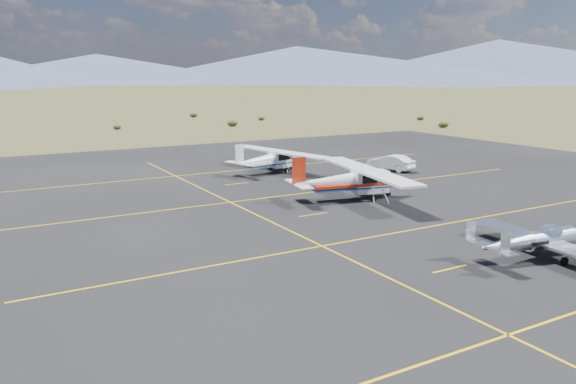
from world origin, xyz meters
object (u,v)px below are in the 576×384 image
object	(u,v)px
aircraft_cessna	(351,180)
sedan	(391,163)
aircraft_plain	(270,159)
aircraft_low_wing	(538,240)

from	to	relation	value
aircraft_cessna	sedan	xyz separation A→B (m)	(9.85, 7.63, -0.66)
aircraft_plain	aircraft_low_wing	bearing A→B (deg)	-103.61
aircraft_cessna	sedan	world-z (taller)	aircraft_cessna
aircraft_low_wing	sedan	world-z (taller)	aircraft_low_wing
aircraft_cessna	aircraft_low_wing	bearing A→B (deg)	-78.69
aircraft_low_wing	aircraft_plain	xyz separation A→B (m)	(0.10, 26.03, 0.31)
aircraft_low_wing	aircraft_cessna	size ratio (longest dim) A/B	0.72
aircraft_low_wing	aircraft_plain	bearing A→B (deg)	95.67
aircraft_plain	sedan	size ratio (longest dim) A/B	2.58
aircraft_cessna	sedan	size ratio (longest dim) A/B	2.90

